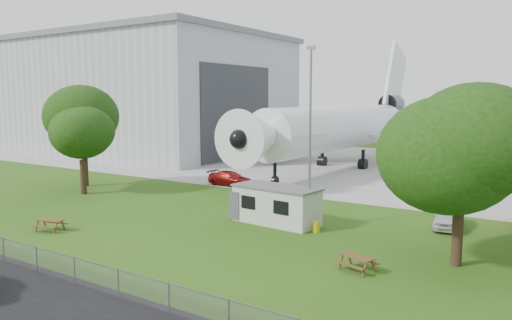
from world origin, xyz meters
The scene contains 15 objects.
ground centered at (0.00, 0.00, 0.00)m, with size 160.00×160.00×0.00m, color #3C6A1A.
concrete_apron centered at (0.00, 38.00, 0.01)m, with size 120.00×46.00×0.03m, color #B7B7B2.
hangar centered at (-37.97, 36.00, 9.41)m, with size 43.00×31.00×18.55m.
airliner centered at (-2.00, 35.86, 5.27)m, with size 46.36×47.73×17.69m.
site_cabin centered at (5.95, 5.61, 1.31)m, with size 6.86×3.24×2.62m.
picnic_west centered at (-5.44, -4.37, 0.00)m, with size 1.80×1.50×0.76m, color brown, non-canonical shape.
picnic_east centered at (14.38, -0.46, 0.00)m, with size 1.80×1.50×0.76m, color brown, non-canonical shape.
fence centered at (0.00, -9.50, 0.00)m, with size 58.00×0.04×1.30m, color gray.
lamp_mast centered at (8.20, 6.20, 6.00)m, with size 0.16×0.16×12.00m, color slate.
tree_west_big centered at (-17.82, 8.07, 7.02)m, with size 7.24×7.24×10.65m.
tree_west_small centered at (-14.42, 5.21, 5.40)m, with size 6.30×6.30×8.57m.
tree_east_front centered at (18.40, 3.18, 6.04)m, with size 7.51×7.51×9.81m.
tree_far_apron centered at (16.31, 28.39, 4.81)m, with size 6.18×6.18×7.91m.
car_ne_hatch centered at (16.28, 10.90, 0.73)m, with size 1.73×4.30×1.47m, color silver.
car_apron_van centered at (-5.69, 16.03, 0.71)m, with size 2.00×4.91×1.43m, color maroon.
Camera 1 is at (23.56, -23.66, 8.65)m, focal length 35.00 mm.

